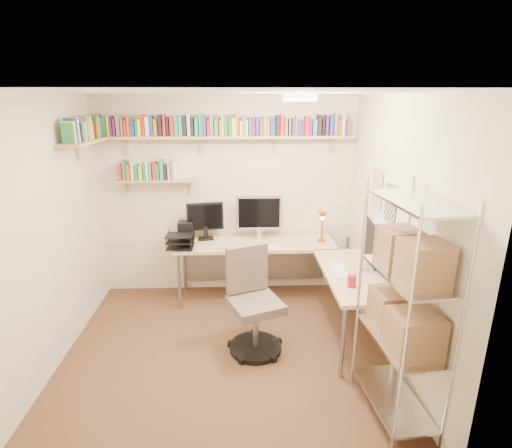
{
  "coord_description": "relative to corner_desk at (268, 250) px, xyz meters",
  "views": [
    {
      "loc": [
        0.16,
        -3.45,
        2.45
      ],
      "look_at": [
        0.33,
        0.55,
        1.19
      ],
      "focal_mm": 28.0,
      "sensor_mm": 36.0,
      "label": 1
    }
  ],
  "objects": [
    {
      "name": "corner_desk",
      "position": [
        0.0,
        0.0,
        0.0
      ],
      "size": [
        2.34,
        1.93,
        1.32
      ],
      "color": "beige",
      "rests_on": "ground"
    },
    {
      "name": "wire_rack",
      "position": [
        0.88,
        -1.8,
        0.31
      ],
      "size": [
        0.47,
        0.84,
        1.87
      ],
      "rotation": [
        0.0,
        0.0,
        0.09
      ],
      "color": "silver",
      "rests_on": "ground"
    },
    {
      "name": "ground",
      "position": [
        -0.49,
        -0.93,
        -0.75
      ],
      "size": [
        3.2,
        3.2,
        0.0
      ],
      "primitive_type": "plane",
      "color": "#4D2B21",
      "rests_on": "ground"
    },
    {
      "name": "wall_shelves",
      "position": [
        -0.91,
        0.37,
        1.28
      ],
      "size": [
        3.12,
        1.09,
        0.8
      ],
      "color": "tan",
      "rests_on": "ground"
    },
    {
      "name": "room_shell",
      "position": [
        -0.49,
        -0.93,
        0.8
      ],
      "size": [
        3.24,
        3.04,
        2.52
      ],
      "color": "#F0E2C4",
      "rests_on": "ground"
    },
    {
      "name": "office_chair",
      "position": [
        -0.21,
        -0.82,
        -0.3
      ],
      "size": [
        0.61,
        0.62,
        1.06
      ],
      "rotation": [
        0.0,
        0.0,
        0.37
      ],
      "color": "black",
      "rests_on": "ground"
    }
  ]
}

